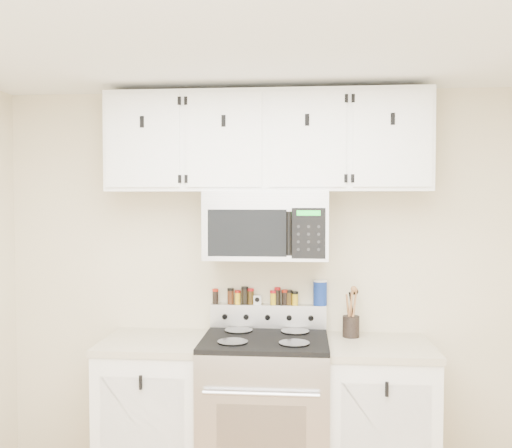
# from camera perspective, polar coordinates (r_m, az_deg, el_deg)

# --- Properties ---
(back_wall) EXTENTS (3.50, 0.01, 2.50)m
(back_wall) POSITION_cam_1_polar(r_m,az_deg,el_deg) (3.79, 1.25, -5.72)
(back_wall) COLOR beige
(back_wall) RESTS_ON floor
(range) EXTENTS (0.76, 0.65, 1.10)m
(range) POSITION_cam_1_polar(r_m,az_deg,el_deg) (3.67, 0.92, -18.30)
(range) COLOR #B7B7BA
(range) RESTS_ON floor
(base_cabinet_left) EXTENTS (0.64, 0.62, 0.92)m
(base_cabinet_left) POSITION_cam_1_polar(r_m,az_deg,el_deg) (3.81, -10.01, -17.97)
(base_cabinet_left) COLOR white
(base_cabinet_left) RESTS_ON floor
(base_cabinet_right) EXTENTS (0.64, 0.62, 0.92)m
(base_cabinet_right) POSITION_cam_1_polar(r_m,az_deg,el_deg) (3.72, 12.18, -18.48)
(base_cabinet_right) COLOR white
(base_cabinet_right) RESTS_ON floor
(microwave) EXTENTS (0.76, 0.44, 0.42)m
(microwave) POSITION_cam_1_polar(r_m,az_deg,el_deg) (3.57, 1.08, -0.11)
(microwave) COLOR #9E9EA3
(microwave) RESTS_ON back_wall
(upper_cabinets) EXTENTS (2.00, 0.35, 0.62)m
(upper_cabinets) POSITION_cam_1_polar(r_m,az_deg,el_deg) (3.61, 1.10, 8.19)
(upper_cabinets) COLOR white
(upper_cabinets) RESTS_ON back_wall
(utensil_crock) EXTENTS (0.11, 0.11, 0.31)m
(utensil_crock) POSITION_cam_1_polar(r_m,az_deg,el_deg) (3.71, 9.48, -9.90)
(utensil_crock) COLOR black
(utensil_crock) RESTS_ON base_cabinet_right
(kitchen_timer) EXTENTS (0.05, 0.05, 0.06)m
(kitchen_timer) POSITION_cam_1_polar(r_m,az_deg,el_deg) (3.78, 0.14, -7.59)
(kitchen_timer) COLOR silver
(kitchen_timer) RESTS_ON range
(salt_canister) EXTENTS (0.09, 0.09, 0.17)m
(salt_canister) POSITION_cam_1_polar(r_m,az_deg,el_deg) (3.76, 6.43, -6.83)
(salt_canister) COLOR navy
(salt_canister) RESTS_ON range
(spice_jar_0) EXTENTS (0.04, 0.04, 0.10)m
(spice_jar_0) POSITION_cam_1_polar(r_m,az_deg,el_deg) (3.81, -4.08, -7.21)
(spice_jar_0) COLOR black
(spice_jar_0) RESTS_ON range
(spice_jar_1) EXTENTS (0.04, 0.04, 0.10)m
(spice_jar_1) POSITION_cam_1_polar(r_m,az_deg,el_deg) (3.80, -2.56, -7.20)
(spice_jar_1) COLOR #422010
(spice_jar_1) RESTS_ON range
(spice_jar_2) EXTENTS (0.04, 0.04, 0.09)m
(spice_jar_2) POSITION_cam_1_polar(r_m,az_deg,el_deg) (3.79, -1.84, -7.31)
(spice_jar_2) COLOR yellow
(spice_jar_2) RESTS_ON range
(spice_jar_3) EXTENTS (0.05, 0.05, 0.12)m
(spice_jar_3) POSITION_cam_1_polar(r_m,az_deg,el_deg) (3.79, -1.12, -7.14)
(spice_jar_3) COLOR black
(spice_jar_3) RESTS_ON range
(spice_jar_4) EXTENTS (0.04, 0.04, 0.10)m
(spice_jar_4) POSITION_cam_1_polar(r_m,az_deg,el_deg) (3.78, -0.53, -7.24)
(spice_jar_4) COLOR #3F2D0F
(spice_jar_4) RESTS_ON range
(spice_jar_5) EXTENTS (0.05, 0.05, 0.09)m
(spice_jar_5) POSITION_cam_1_polar(r_m,az_deg,el_deg) (3.77, 1.77, -7.36)
(spice_jar_5) COLOR gold
(spice_jar_5) RESTS_ON range
(spice_jar_6) EXTENTS (0.04, 0.04, 0.11)m
(spice_jar_6) POSITION_cam_1_polar(r_m,az_deg,el_deg) (3.77, 2.16, -7.19)
(spice_jar_6) COLOR black
(spice_jar_6) RESTS_ON range
(spice_jar_7) EXTENTS (0.04, 0.04, 0.10)m
(spice_jar_7) POSITION_cam_1_polar(r_m,az_deg,el_deg) (3.77, 2.92, -7.32)
(spice_jar_7) COLOR black
(spice_jar_7) RESTS_ON range
(spice_jar_8) EXTENTS (0.04, 0.04, 0.10)m
(spice_jar_8) POSITION_cam_1_polar(r_m,az_deg,el_deg) (3.77, 3.33, -7.33)
(spice_jar_8) COLOR #433010
(spice_jar_8) RESTS_ON range
(spice_jar_9) EXTENTS (0.04, 0.04, 0.09)m
(spice_jar_9) POSITION_cam_1_polar(r_m,az_deg,el_deg) (3.77, 3.92, -7.40)
(spice_jar_9) COLOR gold
(spice_jar_9) RESTS_ON range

